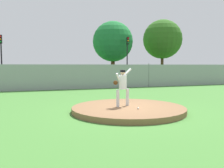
{
  "coord_description": "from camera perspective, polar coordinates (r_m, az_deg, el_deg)",
  "views": [
    {
      "loc": [
        -3.84,
        -9.0,
        1.91
      ],
      "look_at": [
        0.09,
        2.32,
        0.97
      ],
      "focal_mm": 38.35,
      "sensor_mm": 36.0,
      "label": 1
    }
  ],
  "objects": [
    {
      "name": "traffic_light_near",
      "position": [
        27.72,
        -24.93,
        7.24
      ],
      "size": [
        0.28,
        0.46,
        5.07
      ],
      "color": "black",
      "rests_on": "ground_plane"
    },
    {
      "name": "parked_car_champagne",
      "position": [
        25.05,
        3.21,
        1.86
      ],
      "size": [
        2.0,
        4.66,
        1.62
      ],
      "color": "tan",
      "rests_on": "ground_plane"
    },
    {
      "name": "parked_car_charcoal",
      "position": [
        23.57,
        -8.75,
        1.6
      ],
      "size": [
        1.88,
        4.3,
        1.56
      ],
      "color": "#232328",
      "rests_on": "ground_plane"
    },
    {
      "name": "pitcher_youth",
      "position": [
        9.92,
        2.52,
        -0.02
      ],
      "size": [
        0.82,
        0.32,
        1.58
      ],
      "color": "silver",
      "rests_on": "pitchers_mound"
    },
    {
      "name": "parked_car_red",
      "position": [
        27.13,
        9.36,
        1.97
      ],
      "size": [
        2.08,
        4.47,
        1.56
      ],
      "color": "#A81919",
      "rests_on": "ground_plane"
    },
    {
      "name": "traffic_cone_orange",
      "position": [
        28.18,
        12.56,
        1.01
      ],
      "size": [
        0.4,
        0.4,
        0.55
      ],
      "color": "orange",
      "rests_on": "asphalt_strip"
    },
    {
      "name": "parked_car_navy",
      "position": [
        23.99,
        -17.82,
        1.63
      ],
      "size": [
        2.02,
        4.51,
        1.7
      ],
      "color": "#161E4C",
      "rests_on": "ground_plane"
    },
    {
      "name": "tree_bushy_near",
      "position": [
        32.74,
        0.21,
        10.06
      ],
      "size": [
        5.41,
        5.41,
        7.83
      ],
      "color": "#4C331E",
      "rests_on": "ground_plane"
    },
    {
      "name": "pitchers_mound",
      "position": [
        9.95,
        3.93,
        -6.0
      ],
      "size": [
        4.66,
        4.66,
        0.21
      ],
      "primitive_type": "cylinder",
      "color": "brown",
      "rests_on": "ground_plane"
    },
    {
      "name": "baseball",
      "position": [
        9.37,
        6.25,
        -5.78
      ],
      "size": [
        0.07,
        0.07,
        0.07
      ],
      "primitive_type": "sphere",
      "color": "white",
      "rests_on": "pitchers_mound"
    },
    {
      "name": "asphalt_strip",
      "position": [
        23.89,
        -9.82,
        -0.18
      ],
      "size": [
        44.0,
        7.0,
        0.01
      ],
      "primitive_type": "cube",
      "color": "#2B2B2D",
      "rests_on": "ground_plane"
    },
    {
      "name": "ground_plane",
      "position": [
        15.6,
        -4.74,
        -2.58
      ],
      "size": [
        80.0,
        80.0,
        0.0
      ],
      "primitive_type": "plane",
      "color": "#427A33"
    },
    {
      "name": "chainlink_fence",
      "position": [
        19.41,
        -7.7,
        1.72
      ],
      "size": [
        31.13,
        0.07,
        2.08
      ],
      "color": "gray",
      "rests_on": "ground_plane"
    },
    {
      "name": "traffic_light_far",
      "position": [
        29.89,
        3.7,
        7.79
      ],
      "size": [
        0.28,
        0.46,
        5.39
      ],
      "color": "black",
      "rests_on": "ground_plane"
    },
    {
      "name": "tree_broad_left",
      "position": [
        37.04,
        11.95,
        10.38
      ],
      "size": [
        5.79,
        5.79,
        8.69
      ],
      "color": "#4C331E",
      "rests_on": "ground_plane"
    }
  ]
}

